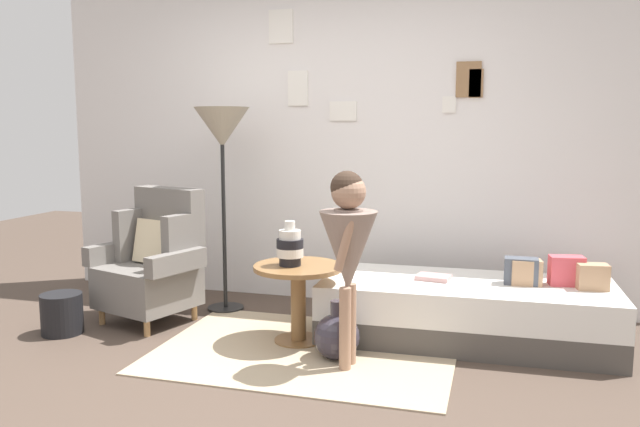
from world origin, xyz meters
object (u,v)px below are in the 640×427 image
person_child (348,243)px  book_on_daybed (433,277)px  daybed (466,311)px  side_table (298,287)px  demijohn_near (337,336)px  floor_lamp (222,135)px  magazine_basket (62,314)px  vase_striped (290,247)px  armchair (154,262)px

person_child → book_on_daybed: 0.88m
book_on_daybed → daybed: bearing=-1.5°
side_table → demijohn_near: (0.32, -0.23, -0.23)m
side_table → floor_lamp: 1.38m
demijohn_near → magazine_basket: size_ratio=1.32×
floor_lamp → magazine_basket: bearing=-134.8°
demijohn_near → daybed: bearing=37.8°
vase_striped → demijohn_near: size_ratio=0.80×
book_on_daybed → demijohn_near: bearing=-132.0°
demijohn_near → floor_lamp: bearing=144.1°
daybed → person_child: person_child is taller
daybed → book_on_daybed: book_on_daybed is taller
floor_lamp → magazine_basket: floor_lamp is taller
vase_striped → magazine_basket: vase_striped is taller
side_table → floor_lamp: (-0.78, 0.57, 0.98)m
armchair → demijohn_near: bearing=-15.4°
daybed → floor_lamp: (-1.84, 0.23, 1.16)m
floor_lamp → daybed: bearing=-7.0°
floor_lamp → person_child: (1.20, -0.92, -0.61)m
person_child → side_table: bearing=140.2°
vase_striped → book_on_daybed: vase_striped is taller
armchair → person_child: (1.58, -0.53, 0.31)m
side_table → book_on_daybed: size_ratio=2.66×
armchair → vase_striped: size_ratio=3.31×
side_table → magazine_basket: (-1.62, -0.28, -0.24)m
daybed → side_table: 1.13m
armchair → magazine_basket: bearing=-135.0°
armchair → book_on_daybed: bearing=4.8°
person_child → daybed: bearing=47.0°
daybed → magazine_basket: 2.76m
side_table → armchair: bearing=171.3°
floor_lamp → vase_striped: bearing=-38.8°
side_table → magazine_basket: side_table is taller
book_on_daybed → magazine_basket: book_on_daybed is taller
armchair → side_table: bearing=-8.7°
daybed → floor_lamp: bearing=173.0°
side_table → person_child: (0.42, -0.35, 0.38)m
book_on_daybed → floor_lamp: bearing=172.2°
side_table → person_child: person_child is taller
person_child → demijohn_near: size_ratio=3.17×
armchair → person_child: person_child is taller
armchair → magazine_basket: 0.71m
armchair → daybed: (2.23, 0.16, -0.24)m
side_table → magazine_basket: bearing=-170.2°
magazine_basket → side_table: bearing=9.8°
armchair → side_table: armchair is taller
floor_lamp → book_on_daybed: (1.63, -0.22, -0.94)m
side_table → person_child: size_ratio=0.50×
armchair → book_on_daybed: size_ratio=4.41×
side_table → vase_striped: bearing=-152.5°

